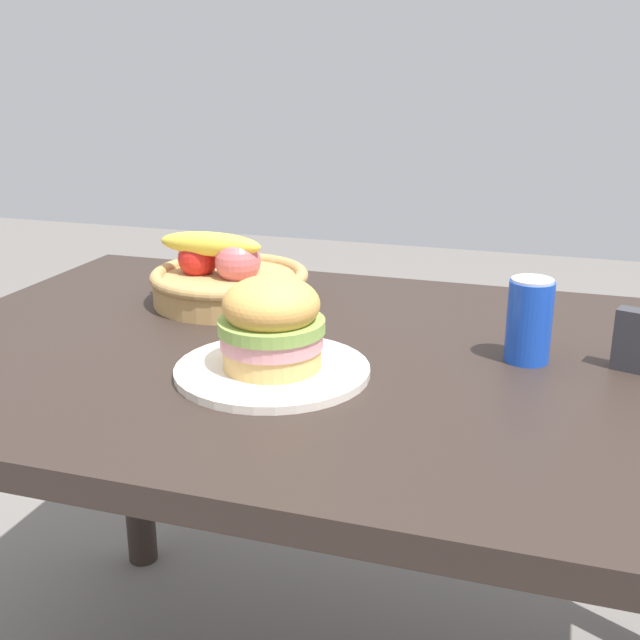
{
  "coord_description": "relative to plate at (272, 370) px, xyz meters",
  "views": [
    {
      "loc": [
        0.31,
        -1.09,
        1.17
      ],
      "look_at": [
        -0.03,
        -0.04,
        0.81
      ],
      "focal_mm": 44.19,
      "sensor_mm": 36.0,
      "label": 1
    }
  ],
  "objects": [
    {
      "name": "plate",
      "position": [
        0.0,
        0.0,
        0.0
      ],
      "size": [
        0.28,
        0.28,
        0.01
      ],
      "primitive_type": "cylinder",
      "color": "silver",
      "rests_on": "dining_table"
    },
    {
      "name": "napkin_holder",
      "position": [
        0.49,
        0.17,
        0.04
      ],
      "size": [
        0.07,
        0.05,
        0.09
      ],
      "primitive_type": "cube",
      "rotation": [
        0.0,
        0.0,
        -0.3
      ],
      "color": "#333338",
      "rests_on": "dining_table"
    },
    {
      "name": "fruit_basket",
      "position": [
        -0.21,
        0.31,
        0.04
      ],
      "size": [
        0.29,
        0.29,
        0.13
      ],
      "color": "tan",
      "rests_on": "dining_table"
    },
    {
      "name": "soda_can",
      "position": [
        0.34,
        0.17,
        0.06
      ],
      "size": [
        0.07,
        0.07,
        0.13
      ],
      "color": "blue",
      "rests_on": "dining_table"
    },
    {
      "name": "sandwich",
      "position": [
        0.0,
        0.0,
        0.07
      ],
      "size": [
        0.15,
        0.15,
        0.13
      ],
      "color": "#DBAD60",
      "rests_on": "plate"
    },
    {
      "name": "dining_table",
      "position": [
        0.07,
        0.12,
        -0.11
      ],
      "size": [
        1.4,
        0.9,
        0.75
      ],
      "color": "#2D231E",
      "rests_on": "ground_plane"
    }
  ]
}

